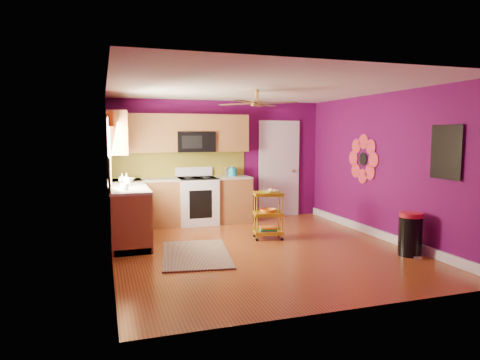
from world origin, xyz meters
name	(u,v)px	position (x,y,z in m)	size (l,w,h in m)	color
ground	(261,249)	(0.00, 0.00, 0.00)	(5.00, 5.00, 0.00)	brown
room_envelope	(263,145)	(0.03, 0.00, 1.63)	(4.54, 5.04, 2.52)	#5D0A4E
lower_cabinets	(159,208)	(-1.35, 1.82, 0.43)	(2.81, 2.31, 0.94)	brown
electric_range	(197,200)	(-0.55, 2.17, 0.48)	(0.76, 0.66, 1.13)	white
upper_cabinetry	(161,134)	(-1.24, 2.17, 1.80)	(2.80, 2.30, 1.26)	brown
left_window	(109,138)	(-2.22, 1.05, 1.74)	(0.08, 1.35, 1.08)	white
panel_door	(279,170)	(1.35, 2.47, 1.02)	(0.95, 0.11, 2.15)	white
right_wall_art	(396,156)	(2.23, -0.34, 1.44)	(0.04, 2.74, 1.04)	black
ceiling_fan	(257,103)	(0.00, 0.20, 2.29)	(1.01, 1.01, 0.26)	#BF8C3F
shag_rug	(196,254)	(-1.05, -0.03, 0.01)	(0.98, 1.59, 0.02)	#331D11
rolling_cart	(269,213)	(0.36, 0.57, 0.45)	(0.55, 0.44, 0.88)	gold
trash_can	(410,234)	(1.98, -1.04, 0.32)	(0.39, 0.40, 0.65)	black
teal_kettle	(232,172)	(0.22, 2.25, 1.02)	(0.18, 0.18, 0.21)	teal
toaster	(230,172)	(0.20, 2.32, 1.03)	(0.22, 0.15, 0.18)	beige
soap_bottle_a	(126,179)	(-1.96, 1.21, 1.04)	(0.09, 0.10, 0.21)	#EA3F72
soap_bottle_b	(122,178)	(-2.01, 1.65, 1.02)	(0.13, 0.13, 0.17)	white
counter_dish	(127,180)	(-1.92, 1.82, 0.98)	(0.29, 0.29, 0.07)	white
counter_cup	(125,187)	(-2.02, 0.63, 0.99)	(0.13, 0.13, 0.10)	white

